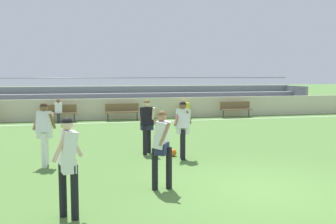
{
  "coord_description": "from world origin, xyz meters",
  "views": [
    {
      "loc": [
        -3.83,
        -7.3,
        2.42
      ],
      "look_at": [
        -0.61,
        6.02,
        1.1
      ],
      "focal_mm": 41.33,
      "sensor_mm": 36.0,
      "label": 1
    }
  ],
  "objects_px": {
    "bench_far_left": "(236,108)",
    "player_white_trailing_run": "(68,158)",
    "spectator_seated": "(58,109)",
    "bleacher_stand": "(113,99)",
    "player_dark_overlapping": "(147,122)",
    "bench_centre_sideline": "(122,110)",
    "player_white_dropping_back": "(183,125)",
    "trash_bin": "(185,111)",
    "player_white_wide_left": "(44,129)",
    "soccer_ball": "(173,152)",
    "bench_far_right": "(59,112)",
    "player_white_wide_right": "(162,143)"
  },
  "relations": [
    {
      "from": "trash_bin",
      "to": "spectator_seated",
      "type": "bearing_deg",
      "value": -177.65
    },
    {
      "from": "spectator_seated",
      "to": "bleacher_stand",
      "type": "bearing_deg",
      "value": 43.69
    },
    {
      "from": "trash_bin",
      "to": "player_white_dropping_back",
      "type": "height_order",
      "value": "player_white_dropping_back"
    },
    {
      "from": "player_white_trailing_run",
      "to": "bleacher_stand",
      "type": "bearing_deg",
      "value": 81.99
    },
    {
      "from": "player_white_dropping_back",
      "to": "player_white_wide_left",
      "type": "xyz_separation_m",
      "value": [
        -3.78,
        0.02,
        0.01
      ]
    },
    {
      "from": "player_dark_overlapping",
      "to": "soccer_ball",
      "type": "height_order",
      "value": "player_dark_overlapping"
    },
    {
      "from": "player_white_wide_left",
      "to": "soccer_ball",
      "type": "bearing_deg",
      "value": 7.17
    },
    {
      "from": "player_white_trailing_run",
      "to": "player_white_wide_right",
      "type": "xyz_separation_m",
      "value": [
        1.9,
        1.24,
        -0.03
      ]
    },
    {
      "from": "player_white_wide_left",
      "to": "bench_far_left",
      "type": "bearing_deg",
      "value": 45.42
    },
    {
      "from": "bench_centre_sideline",
      "to": "spectator_seated",
      "type": "bearing_deg",
      "value": -177.96
    },
    {
      "from": "trash_bin",
      "to": "soccer_ball",
      "type": "bearing_deg",
      "value": -108.22
    },
    {
      "from": "player_white_dropping_back",
      "to": "player_white_wide_right",
      "type": "distance_m",
      "value": 2.98
    },
    {
      "from": "bench_centre_sideline",
      "to": "player_white_trailing_run",
      "type": "distance_m",
      "value": 14.07
    },
    {
      "from": "trash_bin",
      "to": "player_white_trailing_run",
      "type": "bearing_deg",
      "value": -113.55
    },
    {
      "from": "bleacher_stand",
      "to": "bench_far_right",
      "type": "relative_size",
      "value": 13.64
    },
    {
      "from": "bench_far_right",
      "to": "trash_bin",
      "type": "distance_m",
      "value": 6.78
    },
    {
      "from": "trash_bin",
      "to": "player_white_dropping_back",
      "type": "xyz_separation_m",
      "value": [
        -2.98,
        -10.02,
        0.56
      ]
    },
    {
      "from": "bench_centre_sideline",
      "to": "spectator_seated",
      "type": "distance_m",
      "value": 3.27
    },
    {
      "from": "spectator_seated",
      "to": "trash_bin",
      "type": "bearing_deg",
      "value": 2.35
    },
    {
      "from": "player_dark_overlapping",
      "to": "spectator_seated",
      "type": "bearing_deg",
      "value": 108.67
    },
    {
      "from": "player_dark_overlapping",
      "to": "player_white_wide_left",
      "type": "bearing_deg",
      "value": -161.07
    },
    {
      "from": "player_dark_overlapping",
      "to": "bench_far_left",
      "type": "bearing_deg",
      "value": 52.53
    },
    {
      "from": "spectator_seated",
      "to": "player_white_wide_left",
      "type": "xyz_separation_m",
      "value": [
        0.02,
        -9.73,
        0.31
      ]
    },
    {
      "from": "bench_far_right",
      "to": "spectator_seated",
      "type": "distance_m",
      "value": 0.19
    },
    {
      "from": "bench_far_left",
      "to": "player_white_wide_left",
      "type": "distance_m",
      "value": 13.83
    },
    {
      "from": "bleacher_stand",
      "to": "player_white_dropping_back",
      "type": "bearing_deg",
      "value": -86.44
    },
    {
      "from": "soccer_ball",
      "to": "trash_bin",
      "type": "bearing_deg",
      "value": 71.78
    },
    {
      "from": "bench_centre_sideline",
      "to": "bench_far_right",
      "type": "height_order",
      "value": "same"
    },
    {
      "from": "bench_centre_sideline",
      "to": "player_white_wide_right",
      "type": "relative_size",
      "value": 1.07
    },
    {
      "from": "bench_centre_sideline",
      "to": "trash_bin",
      "type": "bearing_deg",
      "value": 2.64
    },
    {
      "from": "player_white_trailing_run",
      "to": "player_dark_overlapping",
      "type": "bearing_deg",
      "value": 65.56
    },
    {
      "from": "trash_bin",
      "to": "player_white_wide_left",
      "type": "xyz_separation_m",
      "value": [
        -6.76,
        -10.01,
        0.58
      ]
    },
    {
      "from": "bench_centre_sideline",
      "to": "player_white_dropping_back",
      "type": "xyz_separation_m",
      "value": [
        0.54,
        -9.86,
        0.45
      ]
    },
    {
      "from": "bench_centre_sideline",
      "to": "player_white_wide_right",
      "type": "xyz_separation_m",
      "value": [
        -0.68,
        -12.58,
        0.46
      ]
    },
    {
      "from": "player_white_wide_left",
      "to": "player_white_wide_right",
      "type": "relative_size",
      "value": 1.01
    },
    {
      "from": "bench_centre_sideline",
      "to": "player_dark_overlapping",
      "type": "xyz_separation_m",
      "value": [
        -0.31,
        -8.84,
        0.44
      ]
    },
    {
      "from": "player_white_wide_left",
      "to": "player_dark_overlapping",
      "type": "bearing_deg",
      "value": 18.93
    },
    {
      "from": "player_white_trailing_run",
      "to": "soccer_ball",
      "type": "xyz_separation_m",
      "value": [
        2.95,
        4.44,
        -0.92
      ]
    },
    {
      "from": "player_dark_overlapping",
      "to": "bench_centre_sideline",
      "type": "bearing_deg",
      "value": 87.96
    },
    {
      "from": "player_white_trailing_run",
      "to": "player_white_wide_left",
      "type": "height_order",
      "value": "player_white_trailing_run"
    },
    {
      "from": "trash_bin",
      "to": "player_white_trailing_run",
      "type": "distance_m",
      "value": 15.27
    },
    {
      "from": "bench_far_right",
      "to": "player_white_trailing_run",
      "type": "distance_m",
      "value": 13.85
    },
    {
      "from": "player_dark_overlapping",
      "to": "player_white_trailing_run",
      "type": "relative_size",
      "value": 0.97
    },
    {
      "from": "spectator_seated",
      "to": "player_white_dropping_back",
      "type": "distance_m",
      "value": 10.47
    },
    {
      "from": "bench_far_left",
      "to": "player_white_trailing_run",
      "type": "height_order",
      "value": "player_white_trailing_run"
    },
    {
      "from": "spectator_seated",
      "to": "player_dark_overlapping",
      "type": "relative_size",
      "value": 0.73
    },
    {
      "from": "bleacher_stand",
      "to": "player_dark_overlapping",
      "type": "height_order",
      "value": "bleacher_stand"
    },
    {
      "from": "bench_centre_sideline",
      "to": "bench_far_right",
      "type": "xyz_separation_m",
      "value": [
        -3.26,
        0.0,
        0.0
      ]
    },
    {
      "from": "spectator_seated",
      "to": "player_white_trailing_run",
      "type": "height_order",
      "value": "player_white_trailing_run"
    },
    {
      "from": "bleacher_stand",
      "to": "spectator_seated",
      "type": "distance_m",
      "value": 4.18
    }
  ]
}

